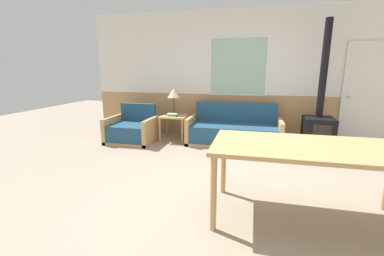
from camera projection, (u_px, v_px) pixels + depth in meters
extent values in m
plane|color=gray|center=(246.00, 191.00, 3.20)|extent=(16.00, 16.00, 0.00)
cube|color=tan|center=(251.00, 117.00, 5.58)|extent=(7.20, 0.06, 0.95)
cube|color=silver|center=(255.00, 52.00, 5.28)|extent=(7.20, 0.06, 1.75)
cube|color=white|center=(238.00, 66.00, 5.38)|extent=(1.23, 0.01, 1.21)
cube|color=#99BCA8|center=(238.00, 66.00, 5.38)|extent=(1.15, 0.02, 1.13)
cube|color=tan|center=(233.00, 143.00, 5.20)|extent=(1.84, 0.79, 0.06)
cube|color=navy|center=(234.00, 134.00, 5.13)|extent=(1.68, 0.71, 0.33)
cube|color=navy|center=(236.00, 112.00, 5.40)|extent=(1.68, 0.10, 0.41)
cube|color=tan|center=(191.00, 129.00, 5.35)|extent=(0.08, 0.79, 0.53)
cube|color=tan|center=(280.00, 134.00, 4.94)|extent=(0.08, 0.79, 0.53)
cube|color=tan|center=(132.00, 140.00, 5.38)|extent=(0.94, 0.80, 0.06)
cube|color=navy|center=(132.00, 132.00, 5.32)|extent=(0.78, 0.72, 0.32)
cube|color=navy|center=(138.00, 112.00, 5.59)|extent=(0.78, 0.10, 0.39)
cube|color=tan|center=(113.00, 129.00, 5.43)|extent=(0.08, 0.80, 0.52)
cube|color=tan|center=(151.00, 131.00, 5.23)|extent=(0.08, 0.80, 0.52)
cube|color=tan|center=(174.00, 116.00, 5.42)|extent=(0.54, 0.54, 0.03)
cylinder|color=tan|center=(160.00, 130.00, 5.31)|extent=(0.04, 0.04, 0.50)
cylinder|color=tan|center=(182.00, 132.00, 5.20)|extent=(0.04, 0.04, 0.50)
cylinder|color=tan|center=(167.00, 126.00, 5.76)|extent=(0.04, 0.04, 0.50)
cylinder|color=tan|center=(188.00, 127.00, 5.65)|extent=(0.04, 0.04, 0.50)
cylinder|color=#262628|center=(174.00, 114.00, 5.51)|extent=(0.13, 0.13, 0.02)
cylinder|color=#262628|center=(174.00, 106.00, 5.47)|extent=(0.02, 0.02, 0.35)
cone|color=beige|center=(174.00, 93.00, 5.41)|extent=(0.27, 0.27, 0.19)
cube|color=white|center=(172.00, 116.00, 5.32)|extent=(0.18, 0.16, 0.02)
cube|color=#2D7F3D|center=(173.00, 115.00, 5.32)|extent=(0.20, 0.14, 0.02)
cube|color=white|center=(172.00, 114.00, 5.31)|extent=(0.22, 0.14, 0.03)
cube|color=tan|center=(311.00, 148.00, 2.43)|extent=(1.86, 0.91, 0.04)
cylinder|color=tan|center=(213.00, 194.00, 2.35)|extent=(0.06, 0.06, 0.73)
cylinder|color=tan|center=(224.00, 164.00, 3.09)|extent=(0.06, 0.06, 0.73)
cylinder|color=black|center=(307.00, 150.00, 4.69)|extent=(0.04, 0.04, 0.10)
cylinder|color=black|center=(331.00, 151.00, 4.59)|extent=(0.04, 0.04, 0.10)
cylinder|color=black|center=(302.00, 143.00, 5.09)|extent=(0.04, 0.04, 0.10)
cylinder|color=black|center=(325.00, 145.00, 5.00)|extent=(0.04, 0.04, 0.10)
cube|color=black|center=(318.00, 131.00, 4.77)|extent=(0.51, 0.53, 0.52)
cube|color=black|center=(321.00, 135.00, 4.51)|extent=(0.31, 0.01, 0.36)
cylinder|color=black|center=(324.00, 69.00, 4.57)|extent=(0.13, 0.13, 1.73)
cube|color=silver|center=(365.00, 95.00, 4.93)|extent=(0.84, 0.04, 2.00)
sphere|color=silver|center=(349.00, 97.00, 4.97)|extent=(0.06, 0.06, 0.06)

